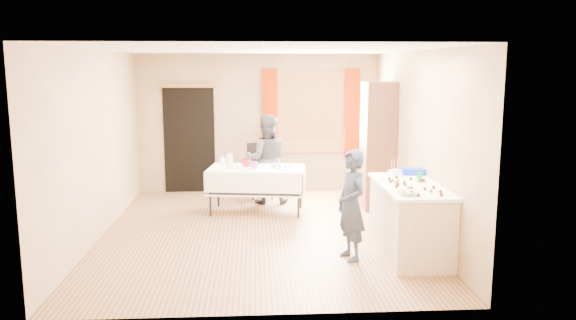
{
  "coord_description": "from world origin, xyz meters",
  "views": [
    {
      "loc": [
        -0.08,
        -7.87,
        2.4
      ],
      "look_at": [
        0.4,
        0.0,
        1.06
      ],
      "focal_mm": 35.0,
      "sensor_mm": 36.0,
      "label": 1
    }
  ],
  "objects": [
    {
      "name": "curtain_left",
      "position": [
        0.22,
        2.67,
        1.5
      ],
      "size": [
        0.28,
        0.06,
        1.65
      ],
      "primitive_type": "cube",
      "color": "#9D2600",
      "rests_on": "wall_back"
    },
    {
      "name": "chair",
      "position": [
        0.02,
        2.17,
        0.3
      ],
      "size": [
        0.48,
        0.48,
        0.99
      ],
      "rotation": [
        0.0,
        0.0,
        0.21
      ],
      "color": "black",
      "rests_on": "floor"
    },
    {
      "name": "wall_front",
      "position": [
        0.0,
        -2.76,
        1.3
      ],
      "size": [
        4.5,
        0.02,
        2.6
      ],
      "primitive_type": "cube",
      "color": "tan",
      "rests_on": "floor"
    },
    {
      "name": "woman",
      "position": [
        0.14,
        1.77,
        0.78
      ],
      "size": [
        0.78,
        0.62,
        1.55
      ],
      "primitive_type": "imported",
      "rotation": [
        0.0,
        0.0,
        3.12
      ],
      "color": "black",
      "rests_on": "floor"
    },
    {
      "name": "wall_left",
      "position": [
        -2.26,
        0.0,
        1.3
      ],
      "size": [
        0.02,
        5.5,
        2.6
      ],
      "primitive_type": "cube",
      "color": "tan",
      "rests_on": "floor"
    },
    {
      "name": "window_frame",
      "position": [
        1.0,
        2.72,
        1.5
      ],
      "size": [
        1.32,
        0.06,
        1.52
      ],
      "primitive_type": "cube",
      "color": "olive",
      "rests_on": "wall_back"
    },
    {
      "name": "floor",
      "position": [
        0.0,
        0.0,
        -0.01
      ],
      "size": [
        4.5,
        5.5,
        0.02
      ],
      "primitive_type": "cube",
      "color": "#9E7047",
      "rests_on": "ground"
    },
    {
      "name": "cake_balls",
      "position": [
        1.82,
        -1.21,
        0.93
      ],
      "size": [
        0.52,
        1.09,
        0.04
      ],
      "color": "#3F2314",
      "rests_on": "counter"
    },
    {
      "name": "cabinet",
      "position": [
        1.99,
        1.31,
        1.06
      ],
      "size": [
        0.5,
        0.6,
        2.12
      ],
      "primitive_type": "cube",
      "color": "brown",
      "rests_on": "floor"
    },
    {
      "name": "cup_rainbow",
      "position": [
        -0.09,
        1.01,
        0.81
      ],
      "size": [
        0.2,
        0.2,
        0.12
      ],
      "primitive_type": "imported",
      "rotation": [
        0.0,
        0.0,
        -0.34
      ],
      "color": "red",
      "rests_on": "party_table"
    },
    {
      "name": "counter",
      "position": [
        1.89,
        -1.07,
        0.45
      ],
      "size": [
        0.77,
        1.62,
        0.91
      ],
      "color": "beige",
      "rests_on": "floor"
    },
    {
      "name": "cup_red",
      "position": [
        -0.21,
        1.23,
        0.81
      ],
      "size": [
        0.17,
        0.17,
        0.12
      ],
      "primitive_type": "imported",
      "rotation": [
        0.0,
        0.0,
        0.06
      ],
      "color": "red",
      "rests_on": "party_table"
    },
    {
      "name": "small_bowl",
      "position": [
        0.27,
        1.16,
        0.78
      ],
      "size": [
        0.17,
        0.17,
        0.05
      ],
      "primitive_type": "imported",
      "rotation": [
        0.0,
        0.0,
        0.02
      ],
      "color": "white",
      "rests_on": "party_table"
    },
    {
      "name": "foam_block",
      "position": [
        1.82,
        -0.49,
        0.95
      ],
      "size": [
        0.18,
        0.15,
        0.08
      ],
      "primitive_type": "cube",
      "rotation": [
        0.0,
        0.0,
        0.42
      ],
      "color": "white",
      "rests_on": "counter"
    },
    {
      "name": "pitcher",
      "position": [
        -0.48,
        1.1,
        0.86
      ],
      "size": [
        0.12,
        0.12,
        0.22
      ],
      "primitive_type": "cylinder",
      "rotation": [
        0.0,
        0.0,
        0.05
      ],
      "color": "silver",
      "rests_on": "party_table"
    },
    {
      "name": "soda_can",
      "position": [
        2.05,
        -0.9,
        0.97
      ],
      "size": [
        0.07,
        0.07,
        0.12
      ],
      "primitive_type": "cylinder",
      "rotation": [
        0.0,
        0.0,
        0.08
      ],
      "color": "green",
      "rests_on": "counter"
    },
    {
      "name": "girl",
      "position": [
        1.11,
        -1.22,
        0.69
      ],
      "size": [
        0.7,
        0.62,
        1.38
      ],
      "primitive_type": "imported",
      "rotation": [
        0.0,
        0.0,
        -1.26
      ],
      "color": "#252E45",
      "rests_on": "floor"
    },
    {
      "name": "window_pane",
      "position": [
        1.0,
        2.71,
        1.5
      ],
      "size": [
        1.2,
        0.02,
        1.4
      ],
      "primitive_type": "cube",
      "color": "white",
      "rests_on": "wall_back"
    },
    {
      "name": "mixing_bowl",
      "position": [
        1.68,
        -1.64,
        0.94
      ],
      "size": [
        0.28,
        0.28,
        0.05
      ],
      "primitive_type": "imported",
      "rotation": [
        0.0,
        0.0,
        0.15
      ],
      "color": "white",
      "rests_on": "counter"
    },
    {
      "name": "wall_right",
      "position": [
        2.26,
        0.0,
        1.3
      ],
      "size": [
        0.02,
        5.5,
        2.6
      ],
      "primitive_type": "cube",
      "color": "tan",
      "rests_on": "floor"
    },
    {
      "name": "party_table",
      "position": [
        -0.04,
        1.12,
        0.45
      ],
      "size": [
        1.67,
        1.01,
        0.75
      ],
      "rotation": [
        0.0,
        0.0,
        -0.14
      ],
      "color": "black",
      "rests_on": "floor"
    },
    {
      "name": "ceiling",
      "position": [
        0.0,
        0.0,
        2.61
      ],
      "size": [
        4.5,
        5.5,
        0.02
      ],
      "primitive_type": "cube",
      "color": "white",
      "rests_on": "floor"
    },
    {
      "name": "curtain_right",
      "position": [
        1.78,
        2.67,
        1.5
      ],
      "size": [
        0.28,
        0.06,
        1.65
      ],
      "primitive_type": "cube",
      "color": "#9D2600",
      "rests_on": "wall_back"
    },
    {
      "name": "bottle",
      "position": [
        -0.62,
        1.4,
        0.83
      ],
      "size": [
        0.12,
        0.12,
        0.16
      ],
      "primitive_type": "imported",
      "rotation": [
        0.0,
        0.0,
        -0.32
      ],
      "color": "white",
      "rests_on": "party_table"
    },
    {
      "name": "door_lintel",
      "position": [
        -1.3,
        2.7,
        2.02
      ],
      "size": [
        1.05,
        0.06,
        0.08
      ],
      "primitive_type": "cube",
      "color": "olive",
      "rests_on": "wall_back"
    },
    {
      "name": "doorway",
      "position": [
        -1.3,
        2.73,
        1.0
      ],
      "size": [
        0.95,
        0.04,
        2.0
      ],
      "primitive_type": "cube",
      "color": "black",
      "rests_on": "floor"
    },
    {
      "name": "wall_back",
      "position": [
        0.0,
        2.76,
        1.3
      ],
      "size": [
        4.5,
        0.02,
        2.6
      ],
      "primitive_type": "cube",
      "color": "tan",
      "rests_on": "floor"
    },
    {
      "name": "blue_basket",
      "position": [
        2.1,
        -0.42,
        0.95
      ],
      "size": [
        0.32,
        0.24,
        0.08
      ],
      "primitive_type": "cube",
      "rotation": [
        0.0,
        0.0,
        -0.13
      ],
      "color": "#082CD6",
      "rests_on": "counter"
    },
    {
      "name": "pastry_tray",
      "position": [
        0.41,
        0.96,
        0.76
      ],
      "size": [
        0.33,
        0.28,
        0.02
      ],
      "primitive_type": "cube",
      "rotation": [
        0.0,
        0.0,
        -0.32
      ],
      "color": "white",
      "rests_on": "party_table"
    }
  ]
}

